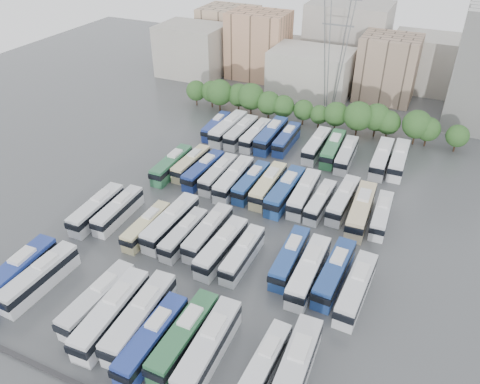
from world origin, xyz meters
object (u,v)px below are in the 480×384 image
at_px(bus_r0_s5, 112,313).
at_px(bus_r1_s10, 290,257).
at_px(bus_r3_s13, 399,159).
at_px(bus_r0_s6, 140,317).
at_px(bus_r3_s5, 271,135).
at_px(bus_r0_s1, 40,277).
at_px(bus_r1_s0, 97,209).
at_px(bus_r0_s8, 184,336).
at_px(bus_r3_s10, 346,154).
at_px(bus_r1_s1, 118,210).
at_px(electricity_pylon, 337,36).
at_px(bus_r3_s12, 382,158).
at_px(bus_r3_s8, 316,145).
at_px(bus_r1_s12, 334,272).
at_px(bus_r2_s13, 381,215).
at_px(bus_r2_s9, 304,193).
at_px(bus_r2_s10, 320,201).
at_px(bus_r3_s6, 287,139).
at_px(bus_r1_s8, 243,254).
at_px(bus_r2_s4, 218,174).
at_px(bus_r2_s1, 172,165).
at_px(bus_r2_s7, 268,185).
at_px(bus_r1_s4, 171,222).
at_px(bus_r0_s11, 264,364).
at_px(bus_r1_s13, 356,288).
at_px(bus_r1_s5, 184,234).
at_px(bus_r2_s6, 251,182).
at_px(bus_r2_s8, 285,191).
at_px(bus_r3_s3, 241,132).
at_px(bus_r1_s3, 147,226).
at_px(bus_r0_s7, 152,338).
at_px(bus_r0_s4, 98,300).
at_px(bus_r2_s2, 191,163).
at_px(bus_r0_s9, 208,347).
at_px(bus_r3_s1, 216,126).
at_px(bus_r3_s4, 256,135).
at_px(bus_r1_s11, 309,271).
at_px(bus_r0_s0, 16,274).
at_px(bus_r1_s6, 208,232).
at_px(bus_r3_s2, 228,128).
at_px(bus_r2_s11, 343,200).
at_px(bus_r3_s9, 333,148).
at_px(bus_r2_s5, 234,179).
at_px(bus_r0_s12, 294,371).

relative_size(bus_r0_s5, bus_r1_s10, 1.15).
bearing_deg(bus_r3_s13, bus_r1_s10, -106.69).
relative_size(bus_r0_s6, bus_r3_s5, 1.03).
xyz_separation_m(bus_r0_s1, bus_r1_s0, (-3.38, 16.18, -0.05)).
bearing_deg(bus_r0_s8, bus_r0_s5, -175.08).
bearing_deg(bus_r3_s10, bus_r1_s1, -132.80).
bearing_deg(electricity_pylon, bus_r3_s12, -51.15).
distance_m(bus_r1_s10, bus_r3_s8, 35.55).
xyz_separation_m(bus_r1_s12, bus_r2_s13, (3.39, 16.73, -0.22)).
relative_size(bus_r2_s9, bus_r2_s10, 1.13).
bearing_deg(bus_r3_s6, bus_r1_s10, -70.36).
height_order(bus_r1_s8, bus_r2_s4, bus_r2_s4).
relative_size(bus_r2_s1, bus_r2_s7, 0.97).
distance_m(bus_r1_s4, bus_r2_s7, 19.46).
bearing_deg(bus_r0_s11, bus_r1_s12, 81.36).
distance_m(bus_r1_s13, bus_r3_s10, 37.40).
xyz_separation_m(bus_r1_s5, bus_r2_s6, (3.47, 17.99, 0.07)).
xyz_separation_m(bus_r0_s8, bus_r2_s8, (0.10, 34.57, 0.04)).
height_order(bus_r2_s7, bus_r3_s3, bus_r2_s7).
height_order(bus_r1_s3, bus_r2_s13, bus_r2_s13).
height_order(bus_r0_s6, bus_r0_s7, bus_r0_s6).
xyz_separation_m(bus_r0_s4, bus_r2_s2, (-6.75, 36.11, -0.20)).
xyz_separation_m(bus_r0_s9, bus_r1_s8, (-3.26, 16.77, -0.31)).
bearing_deg(bus_r0_s4, bus_r3_s1, 102.75).
height_order(bus_r1_s4, bus_r1_s5, bus_r1_s4).
bearing_deg(electricity_pylon, bus_r3_s4, -116.44).
distance_m(bus_r1_s4, bus_r1_s11, 23.22).
relative_size(bus_r0_s6, bus_r3_s3, 1.11).
bearing_deg(bus_r2_s1, bus_r1_s8, -38.84).
xyz_separation_m(bus_r0_s9, bus_r3_s6, (-9.88, 54.11, -0.24)).
relative_size(bus_r0_s0, bus_r1_s11, 1.06).
distance_m(bus_r0_s7, bus_r1_s0, 29.55).
height_order(bus_r1_s6, bus_r3_s2, bus_r3_s2).
xyz_separation_m(bus_r1_s4, bus_r2_s7, (9.90, 16.75, -0.09)).
bearing_deg(bus_r2_s7, bus_r1_s4, -120.96).
height_order(bus_r0_s5, bus_r2_s9, bus_r0_s5).
bearing_deg(bus_r0_s1, bus_r2_s11, 49.21).
height_order(bus_r2_s10, bus_r2_s11, bus_r2_s11).
bearing_deg(bus_r3_s9, bus_r3_s4, -179.99).
height_order(bus_r2_s13, bus_r3_s10, bus_r3_s10).
relative_size(bus_r2_s5, bus_r2_s10, 1.15).
bearing_deg(bus_r0_s0, bus_r3_s6, 67.78).
xyz_separation_m(bus_r0_s11, bus_r3_s4, (-23.17, 52.29, 0.11)).
bearing_deg(bus_r0_s4, bus_r1_s13, 30.12).
bearing_deg(bus_r2_s5, bus_r2_s8, -0.81).
relative_size(bus_r1_s11, bus_r3_s12, 1.01).
height_order(bus_r0_s0, bus_r0_s12, bus_r0_s12).
bearing_deg(bus_r2_s8, bus_r1_s13, -46.17).
bearing_deg(bus_r1_s8, bus_r2_s6, 110.11).
distance_m(bus_r1_s8, bus_r2_s6, 19.67).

